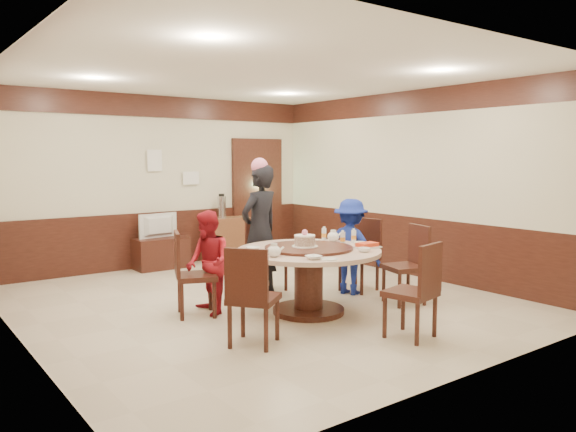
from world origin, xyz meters
TOP-DOWN VIEW (x-y plane):
  - room at (0.01, 0.01)m, footprint 6.00×6.04m
  - banquet_table at (0.16, -0.74)m, footprint 1.66×1.66m
  - chair_0 at (1.42, -0.28)m, footprint 0.52×0.51m
  - chair_1 at (0.42, 0.50)m, footprint 0.45×0.46m
  - chair_2 at (-0.95, -0.04)m, footprint 0.58×0.57m
  - chair_3 at (-0.97, -1.30)m, footprint 0.62×0.62m
  - chair_4 at (0.43, -2.06)m, footprint 0.52×0.53m
  - chair_5 at (1.40, -1.12)m, footprint 0.55×0.54m
  - person_standing at (0.21, 0.34)m, footprint 0.70×0.54m
  - person_red at (-0.79, -0.09)m, footprint 0.53×0.64m
  - person_blue at (1.20, -0.34)m, footprint 0.74×0.93m
  - birthday_cake at (0.12, -0.72)m, footprint 0.30×0.30m
  - teapot_left at (-0.45, -0.91)m, footprint 0.17×0.15m
  - teapot_right at (0.79, -0.45)m, footprint 0.17×0.15m
  - bowl_0 at (-0.39, -0.41)m, footprint 0.15×0.15m
  - bowl_1 at (0.54, -1.25)m, footprint 0.15×0.15m
  - bowl_2 at (-0.20, -1.27)m, footprint 0.16×0.16m
  - bowl_3 at (0.82, -0.90)m, footprint 0.15×0.15m
  - saucer_near at (-0.09, -1.39)m, footprint 0.18×0.18m
  - saucer_far at (0.61, -0.24)m, footprint 0.18×0.18m
  - shrimp_platter at (0.76, -1.08)m, footprint 0.30×0.20m
  - bottle_0 at (0.68, -0.75)m, footprint 0.06×0.06m
  - bottle_1 at (0.90, -0.71)m, footprint 0.06×0.06m
  - bottle_2 at (0.73, -0.34)m, footprint 0.06×0.06m
  - tv_stand at (-0.12, 2.75)m, footprint 0.85×0.45m
  - television at (-0.12, 2.75)m, footprint 0.69×0.18m
  - side_cabinet at (1.11, 2.78)m, footprint 0.80×0.40m
  - thermos at (1.04, 2.78)m, footprint 0.15×0.15m
  - notice_left at (-0.10, 2.96)m, footprint 0.25×0.00m
  - notice_right at (0.55, 2.96)m, footprint 0.30×0.00m

SIDE VIEW (x-z plane):
  - tv_stand at x=-0.12m, z-range 0.00..0.50m
  - chair_0 at x=1.42m, z-range -0.18..0.79m
  - chair_1 at x=0.42m, z-range -0.18..0.79m
  - chair_2 at x=-0.95m, z-range -0.18..0.79m
  - chair_3 at x=-0.97m, z-range -0.18..0.79m
  - chair_4 at x=0.43m, z-range -0.18..0.79m
  - chair_5 at x=1.40m, z-range -0.18..0.79m
  - side_cabinet at x=1.11m, z-range 0.00..0.75m
  - banquet_table at x=0.16m, z-range 0.14..0.92m
  - person_red at x=-0.79m, z-range 0.00..1.20m
  - person_blue at x=1.20m, z-range 0.00..1.26m
  - television at x=-0.12m, z-range 0.50..0.89m
  - saucer_near at x=-0.09m, z-range 0.75..0.76m
  - saucer_far at x=0.61m, z-range 0.75..0.76m
  - bowl_0 at x=-0.39m, z-range 0.75..0.79m
  - bowl_2 at x=-0.20m, z-range 0.75..0.79m
  - bowl_3 at x=0.82m, z-range 0.75..0.80m
  - bowl_1 at x=0.54m, z-range 0.75..0.80m
  - shrimp_platter at x=0.76m, z-range 0.75..0.81m
  - teapot_left at x=-0.45m, z-range 0.75..0.87m
  - teapot_right at x=0.79m, z-range 0.75..0.87m
  - bottle_0 at x=0.68m, z-range 0.75..0.91m
  - bottle_1 at x=0.90m, z-range 0.75..0.91m
  - bottle_2 at x=0.73m, z-range 0.75..0.91m
  - birthday_cake at x=0.12m, z-range 0.75..0.95m
  - person_standing at x=0.21m, z-range 0.00..1.71m
  - thermos at x=1.04m, z-range 0.75..1.13m
  - room at x=0.01m, z-range -0.34..2.50m
  - notice_right at x=0.55m, z-range 1.34..1.56m
  - notice_left at x=-0.10m, z-range 1.57..1.93m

